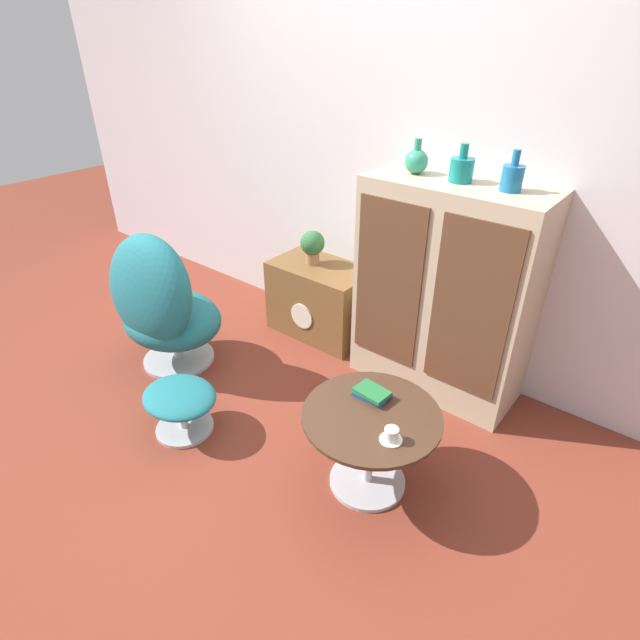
{
  "coord_description": "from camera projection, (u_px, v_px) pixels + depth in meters",
  "views": [
    {
      "loc": [
        1.66,
        -1.21,
        1.91
      ],
      "look_at": [
        0.22,
        0.56,
        0.55
      ],
      "focal_mm": 28.0,
      "sensor_mm": 36.0,
      "label": 1
    }
  ],
  "objects": [
    {
      "name": "tv_console",
      "position": [
        321.0,
        300.0,
        3.47
      ],
      "size": [
        0.68,
        0.41,
        0.51
      ],
      "color": "brown",
      "rests_on": "ground_plane"
    },
    {
      "name": "potted_plant",
      "position": [
        312.0,
        245.0,
        3.31
      ],
      "size": [
        0.16,
        0.16,
        0.23
      ],
      "color": "#996B4C",
      "rests_on": "tv_console"
    },
    {
      "name": "egg_chair",
      "position": [
        162.0,
        306.0,
        3.02
      ],
      "size": [
        0.7,
        0.65,
        0.92
      ],
      "color": "#B7B7BC",
      "rests_on": "ground_plane"
    },
    {
      "name": "book_stack",
      "position": [
        372.0,
        393.0,
        2.29
      ],
      "size": [
        0.16,
        0.12,
        0.04
      ],
      "color": "#1E478C",
      "rests_on": "coffee_table"
    },
    {
      "name": "wall_back",
      "position": [
        380.0,
        143.0,
        2.95
      ],
      "size": [
        6.4,
        0.06,
        2.6
      ],
      "color": "silver",
      "rests_on": "ground_plane"
    },
    {
      "name": "vase_inner_left",
      "position": [
        462.0,
        169.0,
        2.44
      ],
      "size": [
        0.12,
        0.12,
        0.18
      ],
      "color": "#147A75",
      "rests_on": "sideboard"
    },
    {
      "name": "teacup",
      "position": [
        391.0,
        436.0,
        2.04
      ],
      "size": [
        0.1,
        0.1,
        0.06
      ],
      "color": "white",
      "rests_on": "coffee_table"
    },
    {
      "name": "vase_inner_right",
      "position": [
        512.0,
        177.0,
        2.3
      ],
      "size": [
        0.1,
        0.1,
        0.19
      ],
      "color": "#196699",
      "rests_on": "sideboard"
    },
    {
      "name": "ground_plane",
      "position": [
        222.0,
        436.0,
        2.68
      ],
      "size": [
        12.0,
        12.0,
        0.0
      ],
      "primitive_type": "plane",
      "color": "brown"
    },
    {
      "name": "coffee_table",
      "position": [
        370.0,
        436.0,
        2.26
      ],
      "size": [
        0.62,
        0.62,
        0.43
      ],
      "color": "#B7B7BC",
      "rests_on": "ground_plane"
    },
    {
      "name": "sideboard",
      "position": [
        445.0,
        292.0,
        2.78
      ],
      "size": [
        0.96,
        0.44,
        1.23
      ],
      "color": "tan",
      "rests_on": "ground_plane"
    },
    {
      "name": "ottoman",
      "position": [
        180.0,
        401.0,
        2.63
      ],
      "size": [
        0.42,
        0.36,
        0.27
      ],
      "color": "#B7B7BC",
      "rests_on": "ground_plane"
    },
    {
      "name": "vase_leftmost",
      "position": [
        416.0,
        161.0,
        2.57
      ],
      "size": [
        0.12,
        0.12,
        0.18
      ],
      "color": "#2D8E6B",
      "rests_on": "sideboard"
    }
  ]
}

